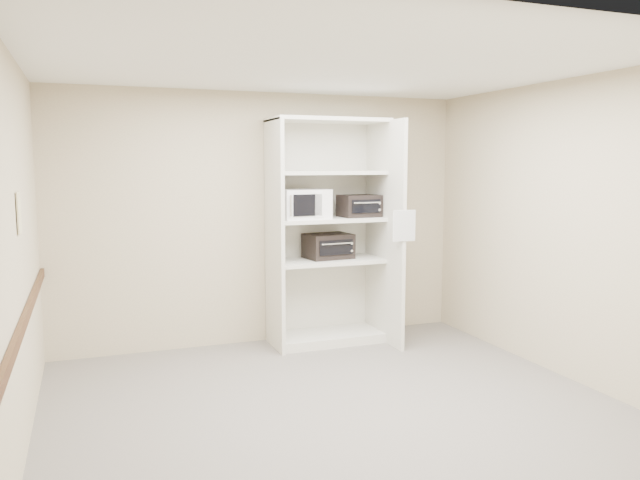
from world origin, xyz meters
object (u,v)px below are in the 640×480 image
object	(u,v)px
microwave	(302,204)
toaster_oven_upper	(359,206)
shelving_unit	(331,239)
toaster_oven_lower	(328,246)

from	to	relation	value
microwave	toaster_oven_upper	size ratio (longest dim) A/B	1.24
shelving_unit	toaster_oven_upper	xyz separation A→B (m)	(0.31, -0.04, 0.36)
shelving_unit	toaster_oven_lower	world-z (taller)	shelving_unit
microwave	toaster_oven_upper	world-z (taller)	microwave
toaster_oven_lower	toaster_oven_upper	bearing A→B (deg)	-20.35
toaster_oven_upper	toaster_oven_lower	world-z (taller)	toaster_oven_upper
microwave	toaster_oven_lower	world-z (taller)	microwave
shelving_unit	toaster_oven_upper	distance (m)	0.47
toaster_oven_upper	microwave	bearing A→B (deg)	175.67
microwave	toaster_oven_upper	xyz separation A→B (m)	(0.65, -0.01, -0.04)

